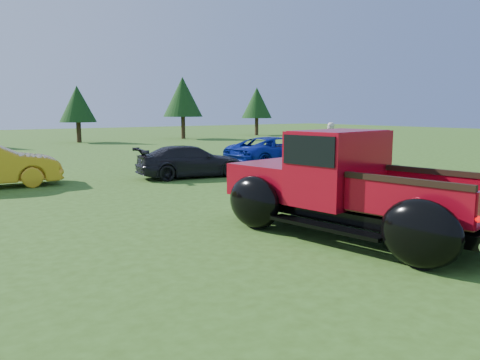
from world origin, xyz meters
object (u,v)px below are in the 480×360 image
Objects in this scene: pickup_truck at (338,184)px; spectator at (329,143)px; show_car_grey at (191,161)px; tree_east at (183,97)px; show_car_blue at (276,151)px; tree_far_east at (257,103)px; tree_mid_right at (77,104)px.

pickup_truck reaches higher than spectator.
tree_east is at bearing -18.45° from show_car_grey.
show_car_blue is 2.48× the size of spectator.
show_car_grey is at bearing -118.22° from tree_east.
tree_east is 9.06m from tree_far_east.
tree_mid_right is at bearing 176.82° from tree_east.
tree_mid_right is at bearing 2.33° from show_car_blue.
show_car_grey is (-20.50, -22.43, -2.65)m from tree_far_east.
pickup_truck is 8.93m from show_car_grey.
pickup_truck is at bearing 179.53° from show_car_grey.
show_car_blue is (-6.60, -20.55, -2.99)m from tree_east.
tree_east is at bearing -173.66° from tree_far_east.
tree_east is 33.03m from pickup_truck.
pickup_truck is 1.24× the size of show_car_blue.
tree_far_east reaches higher than pickup_truck.
tree_far_east is 25.55m from spectator.
show_car_blue is (-15.60, -21.55, -2.58)m from tree_far_east.
tree_east is 0.92× the size of pickup_truck.
tree_far_east is 2.50× the size of spectator.
pickup_truck is (-4.09, -30.71, -1.98)m from tree_mid_right.
spectator is (9.39, 9.15, -0.03)m from pickup_truck.
tree_east is 21.78m from show_car_blue.
spectator is at bearing -76.17° from tree_mid_right.
tree_far_east is at bearing 6.34° from tree_east.
tree_mid_right is 0.75× the size of pickup_truck.
show_car_grey is (-2.50, -21.93, -2.38)m from tree_mid_right.
tree_mid_right is at bearing 73.63° from pickup_truck.
tree_east is at bearing 57.79° from pickup_truck.
show_car_blue is at bearing -83.48° from tree_mid_right.
tree_east is at bearing -123.47° from spectator.
tree_mid_right is 22.20m from show_car_grey.
tree_east is 1.12× the size of tree_far_east.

